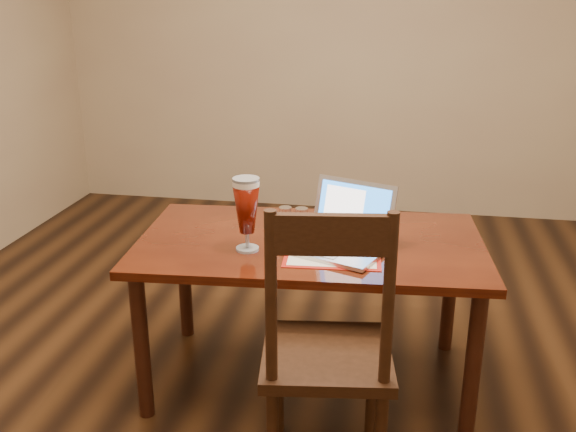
# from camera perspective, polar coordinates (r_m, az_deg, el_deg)

# --- Properties ---
(ground) EXTENTS (5.00, 5.00, 0.00)m
(ground) POSITION_cam_1_polar(r_m,az_deg,el_deg) (3.05, 0.44, -14.26)
(ground) COLOR black
(ground) RESTS_ON ground
(dining_table) EXTENTS (1.52, 0.93, 0.99)m
(dining_table) POSITION_cam_1_polar(r_m,az_deg,el_deg) (2.76, 1.85, -3.47)
(dining_table) COLOR #491809
(dining_table) RESTS_ON ground
(dining_chair) EXTENTS (0.51, 0.49, 1.07)m
(dining_chair) POSITION_cam_1_polar(r_m,az_deg,el_deg) (2.28, 3.50, -12.04)
(dining_chair) COLOR black
(dining_chair) RESTS_ON ground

